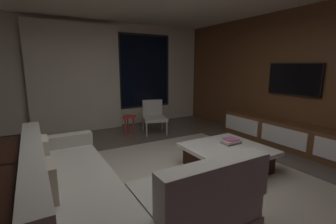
# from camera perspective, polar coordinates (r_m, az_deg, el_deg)

# --- Properties ---
(floor) EXTENTS (9.20, 9.20, 0.00)m
(floor) POSITION_cam_1_polar(r_m,az_deg,el_deg) (3.37, 0.56, -17.41)
(floor) COLOR #564C44
(back_wall_with_window) EXTENTS (6.60, 0.30, 2.70)m
(back_wall_with_window) POSITION_cam_1_polar(r_m,az_deg,el_deg) (6.34, -17.02, 8.23)
(back_wall_with_window) COLOR beige
(back_wall_with_window) RESTS_ON floor
(media_wall) EXTENTS (0.12, 7.80, 2.70)m
(media_wall) POSITION_cam_1_polar(r_m,az_deg,el_deg) (5.24, 30.96, 6.70)
(media_wall) COLOR brown
(media_wall) RESTS_ON floor
(area_rug) EXTENTS (3.20, 3.80, 0.01)m
(area_rug) POSITION_cam_1_polar(r_m,az_deg,el_deg) (3.47, 6.63, -16.51)
(area_rug) COLOR #ADA391
(area_rug) RESTS_ON floor
(sectional_couch) EXTENTS (1.98, 2.50, 0.82)m
(sectional_couch) POSITION_cam_1_polar(r_m,az_deg,el_deg) (2.72, -15.57, -18.32)
(sectional_couch) COLOR gray
(sectional_couch) RESTS_ON floor
(coffee_table) EXTENTS (1.16, 1.16, 0.36)m
(coffee_table) POSITION_cam_1_polar(r_m,az_deg,el_deg) (3.90, 14.03, -10.59)
(coffee_table) COLOR black
(coffee_table) RESTS_ON floor
(book_stack_on_coffee_table) EXTENTS (0.30, 0.21, 0.08)m
(book_stack_on_coffee_table) POSITION_cam_1_polar(r_m,az_deg,el_deg) (4.02, 14.92, -6.82)
(book_stack_on_coffee_table) COLOR gray
(book_stack_on_coffee_table) RESTS_ON coffee_table
(accent_chair_near_window) EXTENTS (0.67, 0.68, 0.78)m
(accent_chair_near_window) POSITION_cam_1_polar(r_m,az_deg,el_deg) (5.76, -3.45, -0.67)
(accent_chair_near_window) COLOR #B2ADA0
(accent_chair_near_window) RESTS_ON floor
(side_stool) EXTENTS (0.32, 0.32, 0.46)m
(side_stool) POSITION_cam_1_polar(r_m,az_deg,el_deg) (5.59, -9.35, -1.80)
(side_stool) COLOR red
(side_stool) RESTS_ON floor
(media_console) EXTENTS (0.46, 3.10, 0.52)m
(media_console) POSITION_cam_1_polar(r_m,az_deg,el_deg) (5.19, 27.68, -5.35)
(media_console) COLOR brown
(media_console) RESTS_ON floor
(mounted_tv) EXTENTS (0.05, 1.08, 0.62)m
(mounted_tv) POSITION_cam_1_polar(r_m,az_deg,el_deg) (5.28, 28.01, 7.00)
(mounted_tv) COLOR black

